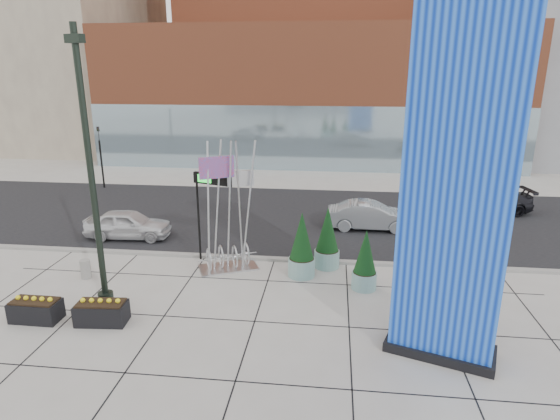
# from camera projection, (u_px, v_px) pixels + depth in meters

# --- Properties ---
(ground) EXTENTS (160.00, 160.00, 0.00)m
(ground) POSITION_uv_depth(u_px,v_px,m) (231.00, 305.00, 16.03)
(ground) COLOR #9E9991
(ground) RESTS_ON ground
(street_asphalt) EXTENTS (80.00, 12.00, 0.02)m
(street_asphalt) POSITION_uv_depth(u_px,v_px,m) (270.00, 216.00, 25.52)
(street_asphalt) COLOR black
(street_asphalt) RESTS_ON ground
(curb_edge) EXTENTS (80.00, 0.30, 0.12)m
(curb_edge) POSITION_uv_depth(u_px,v_px,m) (251.00, 258.00, 19.81)
(curb_edge) COLOR gray
(curb_edge) RESTS_ON ground
(tower_podium) EXTENTS (34.00, 10.00, 11.00)m
(tower_podium) POSITION_uv_depth(u_px,v_px,m) (308.00, 95.00, 39.96)
(tower_podium) COLOR #AE5332
(tower_podium) RESTS_ON ground
(tower_glass_front) EXTENTS (34.00, 0.60, 5.00)m
(tower_glass_front) POSITION_uv_depth(u_px,v_px,m) (304.00, 139.00, 36.28)
(tower_glass_front) COLOR #8CA5B2
(tower_glass_front) RESTS_ON ground
(blue_pylon) EXTENTS (3.22, 2.21, 9.83)m
(blue_pylon) POSITION_uv_depth(u_px,v_px,m) (457.00, 192.00, 11.95)
(blue_pylon) COLOR #0C31B4
(blue_pylon) RESTS_ON ground
(lamp_post) EXTENTS (0.61, 0.50, 9.04)m
(lamp_post) POSITION_uv_depth(u_px,v_px,m) (94.00, 203.00, 14.76)
(lamp_post) COLOR black
(lamp_post) RESTS_ON ground
(public_art_sculpture) EXTENTS (2.56, 1.99, 5.22)m
(public_art_sculpture) POSITION_uv_depth(u_px,v_px,m) (228.00, 236.00, 18.56)
(public_art_sculpture) COLOR silver
(public_art_sculpture) RESTS_ON ground
(concrete_bollard) EXTENTS (0.38, 0.38, 0.74)m
(concrete_bollard) POSITION_uv_depth(u_px,v_px,m) (86.00, 269.00, 17.97)
(concrete_bollard) COLOR gray
(concrete_bollard) RESTS_ON ground
(overhead_street_sign) EXTENTS (1.74, 0.71, 3.78)m
(overhead_street_sign) POSITION_uv_depth(u_px,v_px,m) (212.00, 185.00, 18.85)
(overhead_street_sign) COLOR black
(overhead_street_sign) RESTS_ON ground
(round_planter_east) EXTENTS (0.91, 0.91, 2.28)m
(round_planter_east) POSITION_uv_depth(u_px,v_px,m) (365.00, 261.00, 16.92)
(round_planter_east) COLOR #88B8B2
(round_planter_east) RESTS_ON ground
(round_planter_mid) EXTENTS (1.02, 1.02, 2.54)m
(round_planter_mid) POSITION_uv_depth(u_px,v_px,m) (327.00, 239.00, 18.74)
(round_planter_mid) COLOR #88B8B2
(round_planter_mid) RESTS_ON ground
(round_planter_west) EXTENTS (1.04, 1.04, 2.60)m
(round_planter_west) POSITION_uv_depth(u_px,v_px,m) (302.00, 246.00, 17.91)
(round_planter_west) COLOR #88B8B2
(round_planter_west) RESTS_ON ground
(box_planter_north) EXTENTS (1.54, 0.78, 0.84)m
(box_planter_north) POSITION_uv_depth(u_px,v_px,m) (36.00, 309.00, 14.95)
(box_planter_north) COLOR black
(box_planter_north) RESTS_ON ground
(box_planter_south) EXTENTS (1.62, 0.90, 0.86)m
(box_planter_south) POSITION_uv_depth(u_px,v_px,m) (102.00, 312.00, 14.79)
(box_planter_south) COLOR black
(box_planter_south) RESTS_ON ground
(car_white_west) EXTENTS (4.07, 1.83, 1.36)m
(car_white_west) POSITION_uv_depth(u_px,v_px,m) (128.00, 224.00, 22.11)
(car_white_west) COLOR silver
(car_white_west) RESTS_ON ground
(car_silver_mid) EXTENTS (4.23, 1.48, 1.39)m
(car_silver_mid) POSITION_uv_depth(u_px,v_px,m) (370.00, 216.00, 23.32)
(car_silver_mid) COLOR #999CA0
(car_silver_mid) RESTS_ON ground
(car_dark_east) EXTENTS (5.10, 2.74, 1.40)m
(car_dark_east) POSITION_uv_depth(u_px,v_px,m) (486.00, 201.00, 25.88)
(car_dark_east) COLOR black
(car_dark_east) RESTS_ON ground
(traffic_signal) EXTENTS (0.15, 0.18, 4.10)m
(traffic_signal) POSITION_uv_depth(u_px,v_px,m) (101.00, 154.00, 30.92)
(traffic_signal) COLOR black
(traffic_signal) RESTS_ON ground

